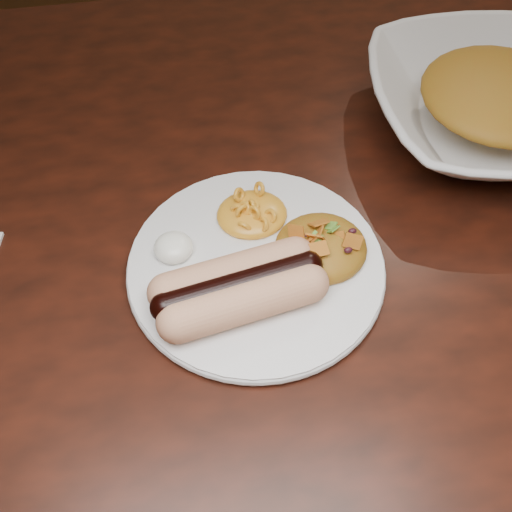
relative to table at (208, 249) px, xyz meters
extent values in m
plane|color=#351E0E|center=(0.00, 0.00, -0.66)|extent=(4.00, 4.00, 0.00)
cube|color=#361108|center=(0.00, 0.00, 0.07)|extent=(1.60, 0.90, 0.04)
cylinder|color=white|center=(0.04, -0.11, 0.10)|extent=(0.29, 0.29, 0.01)
cylinder|color=#E3AE84|center=(0.02, -0.17, 0.13)|extent=(0.14, 0.06, 0.04)
cylinder|color=#E3AE84|center=(0.02, -0.13, 0.13)|extent=(0.14, 0.06, 0.04)
cylinder|color=black|center=(0.02, -0.15, 0.13)|extent=(0.15, 0.05, 0.03)
ellipsoid|color=gold|center=(0.05, -0.05, 0.12)|extent=(0.08, 0.08, 0.03)
ellipsoid|color=white|center=(-0.04, -0.08, 0.12)|extent=(0.05, 0.05, 0.02)
ellipsoid|color=#AA2505|center=(0.11, -0.11, 0.12)|extent=(0.10, 0.09, 0.04)
imported|color=silver|center=(0.37, 0.06, 0.13)|extent=(0.33, 0.33, 0.08)
ellipsoid|color=#AA2505|center=(0.37, 0.06, 0.14)|extent=(0.22, 0.22, 0.05)
camera|label=1|loc=(-0.02, -0.47, 0.60)|focal=42.00mm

